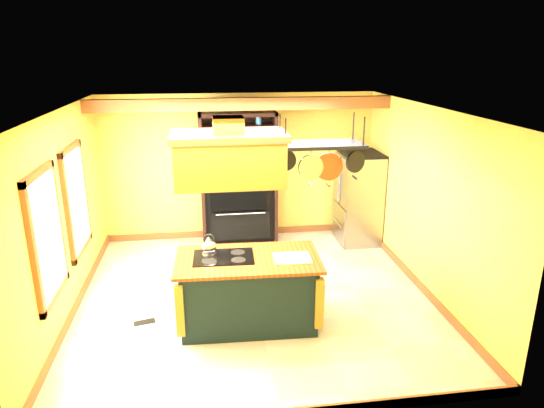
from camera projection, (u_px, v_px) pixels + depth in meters
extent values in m
plane|color=beige|center=(255.00, 297.00, 7.06)|extent=(5.00, 5.00, 0.00)
plane|color=white|center=(253.00, 109.00, 6.24)|extent=(5.00, 5.00, 0.00)
cube|color=#E7C554|center=(240.00, 167.00, 9.01)|extent=(5.00, 0.02, 2.70)
cube|color=#E7C554|center=(283.00, 297.00, 4.29)|extent=(5.00, 0.02, 2.70)
cube|color=#E7C554|center=(63.00, 217.00, 6.31)|extent=(0.02, 5.00, 2.70)
cube|color=#E7C554|center=(426.00, 201.00, 6.99)|extent=(0.02, 5.00, 2.70)
cube|color=#975B2E|center=(242.00, 104.00, 7.87)|extent=(5.00, 0.15, 0.20)
cube|color=#975B2E|center=(47.00, 236.00, 5.55)|extent=(0.06, 1.06, 1.56)
cube|color=white|center=(49.00, 236.00, 5.55)|extent=(0.02, 0.85, 1.34)
cube|color=#975B2E|center=(76.00, 200.00, 6.87)|extent=(0.06, 1.06, 1.56)
cube|color=white|center=(78.00, 200.00, 6.87)|extent=(0.02, 0.85, 1.34)
cube|color=black|center=(248.00, 292.00, 6.28)|extent=(1.71, 0.98, 0.88)
cube|color=brown|center=(248.00, 259.00, 6.13)|extent=(1.86, 1.08, 0.04)
cube|color=black|center=(224.00, 257.00, 6.15)|extent=(0.78, 0.56, 0.01)
ellipsoid|color=silver|center=(209.00, 246.00, 6.21)|extent=(0.20, 0.20, 0.16)
cube|color=white|center=(292.00, 258.00, 6.10)|extent=(0.47, 0.37, 0.02)
cube|color=#C47C31|center=(229.00, 162.00, 5.72)|extent=(1.28, 0.69, 0.54)
cube|color=#975B2E|center=(229.00, 136.00, 5.63)|extent=(1.35, 0.77, 0.08)
cube|color=#C47C31|center=(228.00, 128.00, 5.60)|extent=(0.35, 0.35, 0.26)
cube|color=black|center=(321.00, 145.00, 5.81)|extent=(1.03, 0.51, 0.04)
cylinder|color=black|center=(286.00, 134.00, 5.50)|extent=(0.02, 0.02, 0.35)
cylinder|color=black|center=(353.00, 127.00, 6.02)|extent=(0.02, 0.02, 0.35)
cylinder|color=black|center=(285.00, 160.00, 5.92)|extent=(0.27, 0.03, 0.27)
cylinder|color=silver|center=(311.00, 167.00, 5.77)|extent=(0.31, 0.03, 0.31)
cylinder|color=#AE472B|center=(329.00, 167.00, 6.02)|extent=(0.35, 0.03, 0.35)
cylinder|color=black|center=(355.00, 162.00, 5.83)|extent=(0.27, 0.03, 0.27)
cube|color=#909498|center=(359.00, 199.00, 8.89)|extent=(0.69, 0.84, 1.64)
cube|color=#909498|center=(344.00, 183.00, 8.53)|extent=(0.03, 0.40, 0.89)
cube|color=#909498|center=(338.00, 177.00, 8.93)|extent=(0.03, 0.40, 0.89)
cube|color=#909498|center=(339.00, 222.00, 8.98)|extent=(0.03, 0.81, 0.69)
cube|color=black|center=(357.00, 239.00, 9.13)|extent=(0.65, 0.80, 0.06)
cube|color=black|center=(238.00, 175.00, 9.00)|extent=(1.36, 0.06, 2.41)
cube|color=black|center=(202.00, 180.00, 8.67)|extent=(0.06, 0.58, 2.41)
cube|color=black|center=(274.00, 178.00, 8.84)|extent=(0.06, 0.58, 2.41)
cube|color=black|center=(238.00, 170.00, 8.71)|extent=(1.36, 0.58, 0.05)
cube|color=black|center=(239.00, 204.00, 8.93)|extent=(1.24, 0.48, 1.30)
cube|color=black|center=(240.00, 195.00, 8.53)|extent=(1.06, 0.04, 0.58)
cube|color=black|center=(241.00, 225.00, 8.70)|extent=(1.06, 0.04, 0.52)
cube|color=black|center=(238.00, 156.00, 8.63)|extent=(1.24, 0.52, 0.02)
cube|color=black|center=(238.00, 141.00, 8.54)|extent=(1.24, 0.52, 0.02)
cube|color=black|center=(237.00, 125.00, 8.46)|extent=(1.24, 0.52, 0.03)
cylinder|color=white|center=(219.00, 155.00, 8.52)|extent=(0.22, 0.22, 0.07)
cylinder|color=#437FBB|center=(259.00, 135.00, 8.51)|extent=(0.10, 0.10, 0.17)
cube|color=black|center=(144.00, 322.00, 6.39)|extent=(0.30, 0.18, 0.01)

